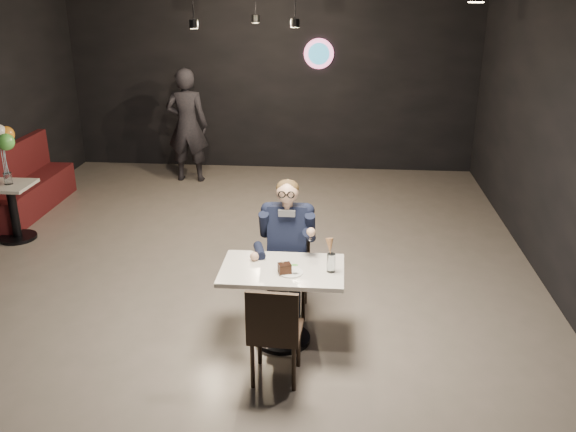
# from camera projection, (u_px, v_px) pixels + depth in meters

# --- Properties ---
(floor) EXTENTS (9.00, 9.00, 0.00)m
(floor) POSITION_uv_depth(u_px,v_px,m) (229.00, 281.00, 6.84)
(floor) COLOR slate
(floor) RESTS_ON ground
(wall_sign) EXTENTS (0.50, 0.06, 0.50)m
(wall_sign) POSITION_uv_depth(u_px,v_px,m) (319.00, 54.00, 10.20)
(wall_sign) COLOR pink
(wall_sign) RESTS_ON floor
(pendant_lights) EXTENTS (1.40, 1.20, 0.36)m
(pendant_lights) POSITION_uv_depth(u_px,v_px,m) (249.00, 3.00, 7.66)
(pendant_lights) COLOR black
(pendant_lights) RESTS_ON floor
(main_table) EXTENTS (1.10, 0.70, 0.75)m
(main_table) POSITION_uv_depth(u_px,v_px,m) (282.00, 305.00, 5.58)
(main_table) COLOR white
(main_table) RESTS_ON floor
(chair_far) EXTENTS (0.42, 0.46, 0.92)m
(chair_far) POSITION_uv_depth(u_px,v_px,m) (288.00, 270.00, 6.06)
(chair_far) COLOR black
(chair_far) RESTS_ON floor
(chair_near) EXTENTS (0.44, 0.48, 0.92)m
(chair_near) POSITION_uv_depth(u_px,v_px,m) (276.00, 330.00, 5.03)
(chair_near) COLOR black
(chair_near) RESTS_ON floor
(seated_man) EXTENTS (0.60, 0.80, 1.44)m
(seated_man) POSITION_uv_depth(u_px,v_px,m) (288.00, 246.00, 5.96)
(seated_man) COLOR black
(seated_man) RESTS_ON floor
(dessert_plate) EXTENTS (0.22, 0.22, 0.01)m
(dessert_plate) POSITION_uv_depth(u_px,v_px,m) (291.00, 272.00, 5.35)
(dessert_plate) COLOR white
(dessert_plate) RESTS_ON main_table
(cake_slice) EXTENTS (0.13, 0.12, 0.08)m
(cake_slice) POSITION_uv_depth(u_px,v_px,m) (285.00, 269.00, 5.32)
(cake_slice) COLOR black
(cake_slice) RESTS_ON dessert_plate
(mint_leaf) EXTENTS (0.06, 0.04, 0.01)m
(mint_leaf) POSITION_uv_depth(u_px,v_px,m) (295.00, 265.00, 5.29)
(mint_leaf) COLOR #3B902F
(mint_leaf) RESTS_ON cake_slice
(sundae_glass) EXTENTS (0.08, 0.08, 0.17)m
(sundae_glass) POSITION_uv_depth(u_px,v_px,m) (331.00, 263.00, 5.35)
(sundae_glass) COLOR silver
(sundae_glass) RESTS_ON main_table
(wafer_cone) EXTENTS (0.08, 0.08, 0.14)m
(wafer_cone) POSITION_uv_depth(u_px,v_px,m) (330.00, 246.00, 5.28)
(wafer_cone) COLOR #BB7C4D
(wafer_cone) RESTS_ON sundae_glass
(booth_bench) EXTENTS (0.49, 1.98, 0.99)m
(booth_bench) POSITION_uv_depth(u_px,v_px,m) (28.00, 179.00, 8.72)
(booth_bench) COLOR #400F0D
(booth_bench) RESTS_ON floor
(side_table) EXTENTS (0.54, 0.54, 0.68)m
(side_table) POSITION_uv_depth(u_px,v_px,m) (14.00, 215.00, 7.83)
(side_table) COLOR white
(side_table) RESTS_ON floor
(balloon_vase) EXTENTS (0.10, 0.10, 0.15)m
(balloon_vase) POSITION_uv_depth(u_px,v_px,m) (8.00, 178.00, 7.65)
(balloon_vase) COLOR silver
(balloon_vase) RESTS_ON side_table
(balloon_bunch) EXTENTS (0.38, 0.38, 0.63)m
(balloon_bunch) POSITION_uv_depth(u_px,v_px,m) (3.00, 149.00, 7.51)
(balloon_bunch) COLOR yellow
(balloon_bunch) RESTS_ON balloon_vase
(passerby) EXTENTS (0.68, 0.45, 1.86)m
(passerby) POSITION_uv_depth(u_px,v_px,m) (187.00, 125.00, 9.96)
(passerby) COLOR black
(passerby) RESTS_ON floor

